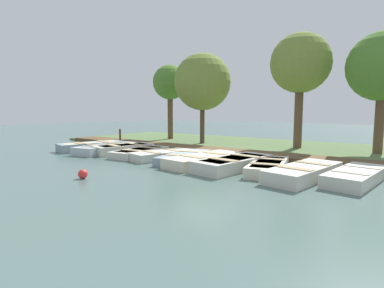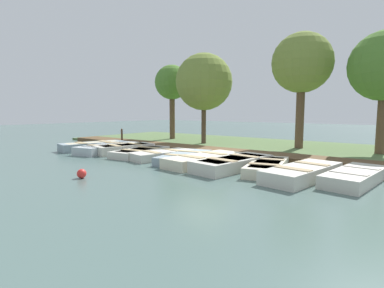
{
  "view_description": "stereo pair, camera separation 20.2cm",
  "coord_description": "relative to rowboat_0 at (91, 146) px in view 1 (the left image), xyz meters",
  "views": [
    {
      "loc": [
        10.54,
        7.36,
        2.02
      ],
      "look_at": [
        0.64,
        -0.06,
        0.65
      ],
      "focal_mm": 28.0,
      "sensor_mm": 36.0,
      "label": 1
    },
    {
      "loc": [
        10.42,
        7.52,
        2.02
      ],
      "look_at": [
        0.64,
        -0.06,
        0.65
      ],
      "focal_mm": 28.0,
      "sensor_mm": 36.0,
      "label": 2
    }
  ],
  "objects": [
    {
      "name": "ground_plane",
      "position": [
        -1.36,
        6.05,
        -0.21
      ],
      "size": [
        80.0,
        80.0,
        0.0
      ],
      "primitive_type": "plane",
      "color": "#4C6660"
    },
    {
      "name": "buoy",
      "position": [
        4.1,
        5.5,
        -0.07
      ],
      "size": [
        0.28,
        0.28,
        0.28
      ],
      "color": "red",
      "rests_on": "ground_plane"
    },
    {
      "name": "rowboat_10",
      "position": [
        -0.3,
        12.14,
        -0.02
      ],
      "size": [
        3.06,
        1.38,
        0.38
      ],
      "rotation": [
        0.0,
        0.0,
        -0.12
      ],
      "color": "beige",
      "rests_on": "ground_plane"
    },
    {
      "name": "mooring_post_near",
      "position": [
        -2.56,
        -0.81,
        0.28
      ],
      "size": [
        0.11,
        0.11,
        0.97
      ],
      "color": "brown",
      "rests_on": "ground_plane"
    },
    {
      "name": "rowboat_5",
      "position": [
        -0.14,
        6.06,
        -0.04
      ],
      "size": [
        3.21,
        1.79,
        0.35
      ],
      "rotation": [
        0.0,
        0.0,
        0.22
      ],
      "color": "#8C9EA8",
      "rests_on": "ground_plane"
    },
    {
      "name": "dock_walkway",
      "position": [
        -2.64,
        6.05,
        -0.08
      ],
      "size": [
        1.45,
        21.31,
        0.25
      ],
      "color": "brown",
      "rests_on": "ground_plane"
    },
    {
      "name": "rowboat_7",
      "position": [
        0.08,
        8.42,
        0.0
      ],
      "size": [
        3.41,
        1.67,
        0.43
      ],
      "rotation": [
        0.0,
        0.0,
        -0.14
      ],
      "color": "beige",
      "rests_on": "ground_plane"
    },
    {
      "name": "rowboat_0",
      "position": [
        0.0,
        0.0,
        0.0
      ],
      "size": [
        3.4,
        1.79,
        0.42
      ],
      "rotation": [
        0.0,
        0.0,
        -0.23
      ],
      "color": "#8C9EA8",
      "rests_on": "ground_plane"
    },
    {
      "name": "rowboat_4",
      "position": [
        -0.09,
        4.86,
        -0.04
      ],
      "size": [
        2.91,
        1.66,
        0.35
      ],
      "rotation": [
        0.0,
        0.0,
        -0.2
      ],
      "color": "beige",
      "rests_on": "ground_plane"
    },
    {
      "name": "rowboat_3",
      "position": [
        -0.15,
        3.48,
        -0.05
      ],
      "size": [
        3.08,
        1.56,
        0.33
      ],
      "rotation": [
        0.0,
        0.0,
        0.13
      ],
      "color": "beige",
      "rests_on": "ground_plane"
    },
    {
      "name": "park_tree_center",
      "position": [
        -6.29,
        8.58,
        4.13
      ],
      "size": [
        2.97,
        2.97,
        5.89
      ],
      "color": "brown",
      "rests_on": "ground_plane"
    },
    {
      "name": "park_tree_left",
      "position": [
        -5.15,
        3.41,
        3.45
      ],
      "size": [
        3.25,
        3.25,
        5.3
      ],
      "color": "#4C3828",
      "rests_on": "ground_plane"
    },
    {
      "name": "park_tree_right",
      "position": [
        -6.44,
        12.09,
        3.7
      ],
      "size": [
        3.02,
        3.02,
        5.46
      ],
      "color": "brown",
      "rests_on": "ground_plane"
    },
    {
      "name": "park_tree_far_left",
      "position": [
        -6.19,
        0.05,
        3.64
      ],
      "size": [
        2.29,
        2.29,
        5.07
      ],
      "color": "brown",
      "rests_on": "ground_plane"
    },
    {
      "name": "rowboat_8",
      "position": [
        -0.21,
        9.54,
        -0.03
      ],
      "size": [
        3.06,
        1.67,
        0.36
      ],
      "rotation": [
        0.0,
        0.0,
        0.23
      ],
      "color": "beige",
      "rests_on": "ground_plane"
    },
    {
      "name": "rowboat_1",
      "position": [
        0.05,
        1.26,
        -0.01
      ],
      "size": [
        3.46,
        1.84,
        0.41
      ],
      "rotation": [
        0.0,
        0.0,
        0.19
      ],
      "color": "#B2BCC1",
      "rests_on": "ground_plane"
    },
    {
      "name": "rowboat_2",
      "position": [
        -0.21,
        2.26,
        0.01
      ],
      "size": [
        2.94,
        1.68,
        0.44
      ],
      "rotation": [
        0.0,
        0.0,
        -0.22
      ],
      "color": "beige",
      "rests_on": "ground_plane"
    },
    {
      "name": "rowboat_6",
      "position": [
        0.01,
        7.09,
        -0.01
      ],
      "size": [
        3.42,
        1.54,
        0.4
      ],
      "rotation": [
        0.0,
        0.0,
        -0.12
      ],
      "color": "beige",
      "rests_on": "ground_plane"
    },
    {
      "name": "rowboat_9",
      "position": [
        0.17,
        10.82,
        -0.0
      ],
      "size": [
        3.26,
        1.57,
        0.42
      ],
      "rotation": [
        0.0,
        0.0,
        -0.15
      ],
      "color": "beige",
      "rests_on": "ground_plane"
    },
    {
      "name": "shore_bank",
      "position": [
        -6.36,
        6.05,
        -0.15
      ],
      "size": [
        8.0,
        24.0,
        0.13
      ],
      "color": "#567042",
      "rests_on": "ground_plane"
    }
  ]
}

